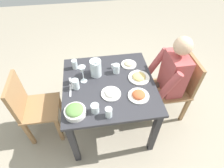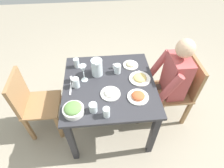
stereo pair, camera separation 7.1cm
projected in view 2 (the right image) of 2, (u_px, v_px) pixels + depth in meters
The scene contains 21 objects.
ground_plane at pixel (110, 122), 2.41m from camera, with size 8.00×8.00×0.00m, color #9E937F.
dining_table at pixel (109, 91), 1.97m from camera, with size 0.95×0.95×0.74m.
chair_near at pixel (180, 88), 2.16m from camera, with size 0.40×0.40×0.87m.
chair_far at pixel (33, 102), 2.02m from camera, with size 0.40×0.40×0.87m.
diner_near at pixel (166, 81), 2.04m from camera, with size 0.48×0.53×1.17m.
water_pitcher at pixel (97, 67), 1.91m from camera, with size 0.16×0.12×0.19m.
salad_bowl at pixel (73, 109), 1.60m from camera, with size 0.19×0.19×0.09m.
plate_fries at pixel (140, 78), 1.91m from camera, with size 0.23×0.23×0.05m.
plate_beans at pixel (131, 65), 2.07m from camera, with size 0.17×0.17×0.04m.
plate_yoghurt at pixel (110, 93), 1.77m from camera, with size 0.20×0.20×0.05m.
plate_rice_curry at pixel (138, 96), 1.74m from camera, with size 0.21×0.21×0.06m.
water_glass_near_right at pixel (76, 83), 1.81m from camera, with size 0.07×0.07×0.11m, color silver.
water_glass_near_left at pixel (118, 69), 1.96m from camera, with size 0.07×0.07×0.10m, color silver.
water_glass_far_left at pixel (77, 63), 2.03m from camera, with size 0.06×0.06×0.11m, color silver.
water_glass_center at pixel (93, 108), 1.61m from camera, with size 0.07×0.07×0.09m, color silver.
water_glass_far_right at pixel (106, 112), 1.57m from camera, with size 0.06×0.06×0.10m, color silver.
wine_glass at pixel (83, 70), 1.82m from camera, with size 0.08×0.08×0.20m.
salt_shaker at pixel (114, 66), 2.03m from camera, with size 0.03×0.03×0.05m.
fork_near at pixel (142, 76), 1.96m from camera, with size 0.17×0.03×0.01m, color silver.
knife_near at pixel (71, 88), 1.83m from camera, with size 0.18×0.02×0.01m, color silver.
fork_far at pixel (72, 82), 1.90m from camera, with size 0.17×0.03×0.01m, color silver.
Camera 2 is at (-1.31, 0.09, 2.09)m, focal length 29.07 mm.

